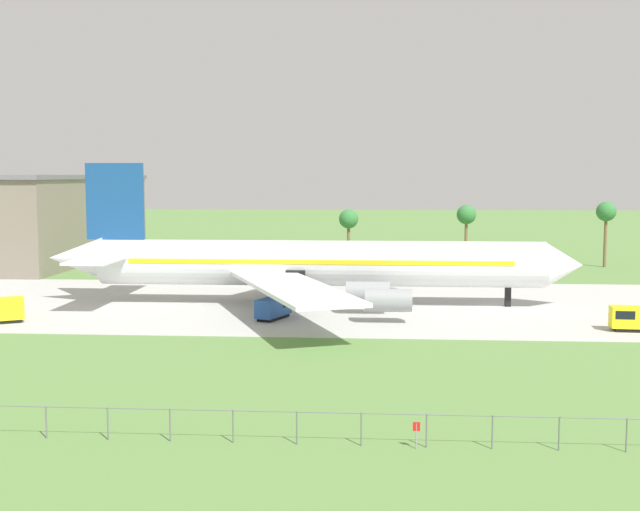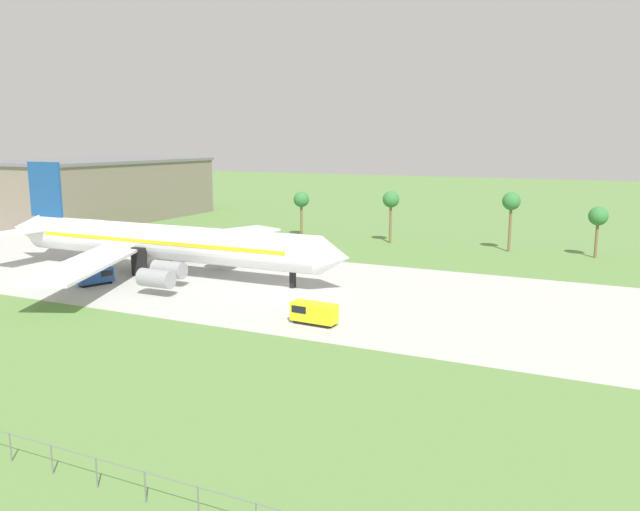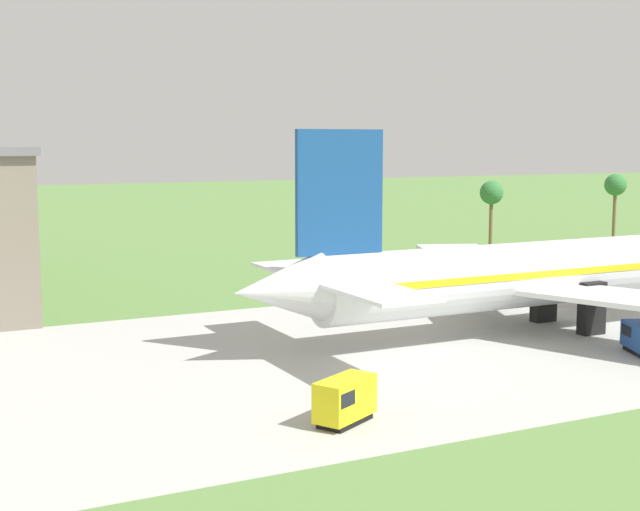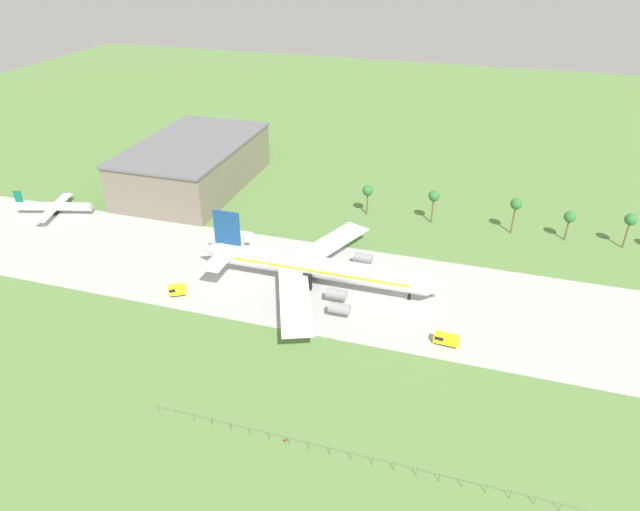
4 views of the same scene
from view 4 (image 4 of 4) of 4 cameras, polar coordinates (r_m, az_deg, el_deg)
name	(u,v)px [view 4 (image 4 of 4)]	position (r m, az deg, el deg)	size (l,w,h in m)	color
ground_plane	(403,298)	(152.16, 8.26, -4.21)	(600.00, 600.00, 0.00)	#5B8442
taxiway_strip	(403,298)	(152.16, 8.26, -4.20)	(320.00, 44.00, 0.02)	#B2B2AD
jet_airliner	(316,267)	(153.39, -0.37, -1.18)	(69.55, 60.72, 18.35)	white
regional_aircraft	(54,207)	(213.17, -25.07, 4.46)	(25.33, 23.03, 8.31)	white
baggage_tug	(177,290)	(155.57, -14.13, -3.37)	(4.82, 3.87, 2.89)	black
fuel_truck	(446,339)	(137.46, 12.44, -8.17)	(5.90, 2.36, 2.71)	black
catering_van	(291,300)	(147.58, -2.87, -4.46)	(3.88, 5.80, 2.52)	black
perimeter_fence	(351,454)	(110.27, 3.14, -19.23)	(80.10, 0.10, 2.10)	slate
no_stopping_sign	(286,441)	(112.85, -3.46, -18.04)	(0.44, 0.08, 1.68)	gray
terminal_building	(194,165)	(218.30, -12.51, 8.87)	(36.72, 61.20, 16.87)	slate
palm_tree_row	(526,209)	(188.42, 19.92, 4.37)	(93.64, 3.60, 12.02)	brown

